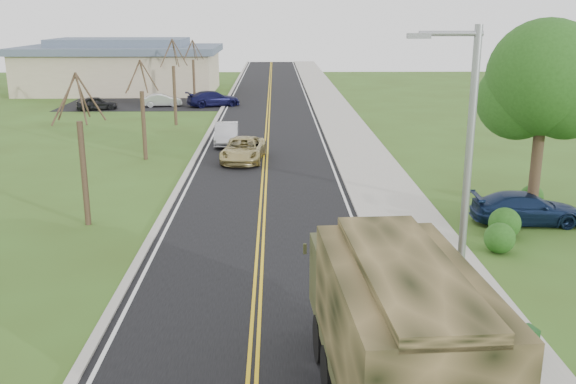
{
  "coord_description": "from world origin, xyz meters",
  "views": [
    {
      "loc": [
        0.56,
        -14.75,
        8.22
      ],
      "look_at": [
        1.04,
        8.26,
        1.8
      ],
      "focal_mm": 40.0,
      "sensor_mm": 36.0,
      "label": 1
    }
  ],
  "objects_px": {
    "sedan_silver": "(227,134)",
    "utility_box_far": "(524,340)",
    "suv_champagne": "(243,150)",
    "military_truck": "(394,324)",
    "pickup_navy": "(526,208)"
  },
  "relations": [
    {
      "from": "suv_champagne",
      "to": "military_truck",
      "type": "bearing_deg",
      "value": -75.36
    },
    {
      "from": "military_truck",
      "to": "pickup_navy",
      "type": "xyz_separation_m",
      "value": [
        7.74,
        12.76,
        -1.51
      ]
    },
    {
      "from": "military_truck",
      "to": "pickup_navy",
      "type": "bearing_deg",
      "value": 55.31
    },
    {
      "from": "sedan_silver",
      "to": "utility_box_far",
      "type": "height_order",
      "value": "sedan_silver"
    },
    {
      "from": "suv_champagne",
      "to": "sedan_silver",
      "type": "xyz_separation_m",
      "value": [
        -1.32,
        4.94,
        0.02
      ]
    },
    {
      "from": "suv_champagne",
      "to": "sedan_silver",
      "type": "relative_size",
      "value": 1.15
    },
    {
      "from": "military_truck",
      "to": "utility_box_far",
      "type": "relative_size",
      "value": 11.8
    },
    {
      "from": "pickup_navy",
      "to": "utility_box_far",
      "type": "distance_m",
      "value": 11.09
    },
    {
      "from": "military_truck",
      "to": "sedan_silver",
      "type": "distance_m",
      "value": 29.93
    },
    {
      "from": "sedan_silver",
      "to": "pickup_navy",
      "type": "height_order",
      "value": "sedan_silver"
    },
    {
      "from": "sedan_silver",
      "to": "utility_box_far",
      "type": "xyz_separation_m",
      "value": [
        9.29,
        -26.96,
        -0.27
      ]
    },
    {
      "from": "military_truck",
      "to": "utility_box_far",
      "type": "bearing_deg",
      "value": 29.28
    },
    {
      "from": "military_truck",
      "to": "suv_champagne",
      "type": "height_order",
      "value": "military_truck"
    },
    {
      "from": "suv_champagne",
      "to": "pickup_navy",
      "type": "xyz_separation_m",
      "value": [
        11.96,
        -11.67,
        -0.03
      ]
    },
    {
      "from": "pickup_navy",
      "to": "utility_box_far",
      "type": "relative_size",
      "value": 6.76
    }
  ]
}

